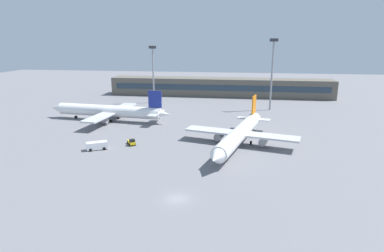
{
  "coord_description": "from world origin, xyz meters",
  "views": [
    {
      "loc": [
        10.49,
        -52.2,
        27.53
      ],
      "look_at": [
        -3.34,
        40.0,
        3.0
      ],
      "focal_mm": 30.51,
      "sensor_mm": 36.0,
      "label": 1
    }
  ],
  "objects": [
    {
      "name": "airplane_mid",
      "position": [
        -35.51,
        54.52,
        3.45
      ],
      "size": [
        45.83,
        32.08,
        11.32
      ],
      "color": "white",
      "rests_on": "ground_plane"
    },
    {
      "name": "floodlight_tower_east",
      "position": [
        22.58,
        81.72,
        16.21
      ],
      "size": [
        3.2,
        0.8,
        28.3
      ],
      "color": "gray",
      "rests_on": "ground_plane"
    },
    {
      "name": "airplane_near",
      "position": [
        10.65,
        32.44,
        3.36
      ],
      "size": [
        31.17,
        43.97,
        11.02
      ],
      "color": "white",
      "rests_on": "ground_plane"
    },
    {
      "name": "ground_plane",
      "position": [
        0.0,
        40.0,
        0.0
      ],
      "size": [
        400.0,
        400.0,
        0.0
      ],
      "primitive_type": "plane",
      "color": "slate"
    },
    {
      "name": "service_van_white",
      "position": [
        -25.86,
        23.69,
        1.11
      ],
      "size": [
        5.51,
        4.31,
        2.08
      ],
      "color": "white",
      "rests_on": "ground_plane"
    },
    {
      "name": "baggage_tug_yellow",
      "position": [
        -18.3,
        28.96,
        0.8
      ],
      "size": [
        3.17,
        3.85,
        1.75
      ],
      "color": "yellow",
      "rests_on": "ground_plane"
    },
    {
      "name": "floodlight_tower_west",
      "position": [
        -28.37,
        90.16,
        14.63
      ],
      "size": [
        3.2,
        0.8,
        25.25
      ],
      "color": "gray",
      "rests_on": "ground_plane"
    },
    {
      "name": "terminal_building",
      "position": [
        0.0,
        113.42,
        4.5
      ],
      "size": [
        110.9,
        12.13,
        9.0
      ],
      "color": "#5B564C",
      "rests_on": "ground_plane"
    }
  ]
}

